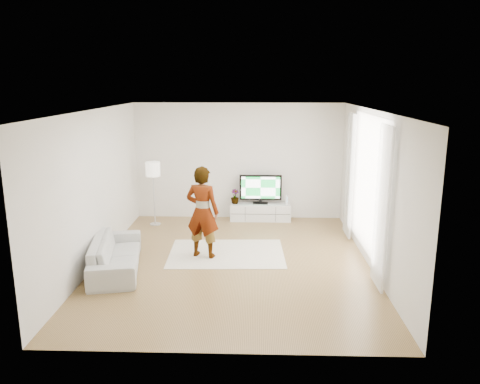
{
  "coord_description": "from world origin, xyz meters",
  "views": [
    {
      "loc": [
        0.4,
        -8.16,
        3.28
      ],
      "look_at": [
        0.12,
        0.4,
        1.26
      ],
      "focal_mm": 35.0,
      "sensor_mm": 36.0,
      "label": 1
    }
  ],
  "objects_px": {
    "media_console": "(260,212)",
    "sofa": "(116,254)",
    "rug": "(227,253)",
    "television": "(261,188)",
    "player": "(203,212)",
    "floor_lamp": "(153,172)"
  },
  "relations": [
    {
      "from": "media_console",
      "to": "floor_lamp",
      "type": "distance_m",
      "value": 2.73
    },
    {
      "from": "media_console",
      "to": "rug",
      "type": "distance_m",
      "value": 2.41
    },
    {
      "from": "sofa",
      "to": "rug",
      "type": "bearing_deg",
      "value": -77.15
    },
    {
      "from": "sofa",
      "to": "television",
      "type": "bearing_deg",
      "value": -50.37
    },
    {
      "from": "media_console",
      "to": "television",
      "type": "relative_size",
      "value": 1.44
    },
    {
      "from": "player",
      "to": "sofa",
      "type": "height_order",
      "value": "player"
    },
    {
      "from": "media_console",
      "to": "sofa",
      "type": "bearing_deg",
      "value": -129.48
    },
    {
      "from": "media_console",
      "to": "player",
      "type": "height_order",
      "value": "player"
    },
    {
      "from": "media_console",
      "to": "player",
      "type": "relative_size",
      "value": 0.83
    },
    {
      "from": "media_console",
      "to": "floor_lamp",
      "type": "height_order",
      "value": "floor_lamp"
    },
    {
      "from": "television",
      "to": "sofa",
      "type": "relative_size",
      "value": 0.5
    },
    {
      "from": "player",
      "to": "floor_lamp",
      "type": "bearing_deg",
      "value": -40.77
    },
    {
      "from": "player",
      "to": "floor_lamp",
      "type": "relative_size",
      "value": 1.18
    },
    {
      "from": "player",
      "to": "television",
      "type": "bearing_deg",
      "value": -98.56
    },
    {
      "from": "player",
      "to": "sofa",
      "type": "distance_m",
      "value": 1.74
    },
    {
      "from": "player",
      "to": "sofa",
      "type": "relative_size",
      "value": 0.88
    },
    {
      "from": "media_console",
      "to": "rug",
      "type": "height_order",
      "value": "media_console"
    },
    {
      "from": "rug",
      "to": "sofa",
      "type": "bearing_deg",
      "value": -156.01
    },
    {
      "from": "media_console",
      "to": "television",
      "type": "height_order",
      "value": "television"
    },
    {
      "from": "media_console",
      "to": "rug",
      "type": "bearing_deg",
      "value": -106.46
    },
    {
      "from": "rug",
      "to": "sofa",
      "type": "xyz_separation_m",
      "value": [
        -1.92,
        -0.86,
        0.29
      ]
    },
    {
      "from": "television",
      "to": "sofa",
      "type": "bearing_deg",
      "value": -129.24
    }
  ]
}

